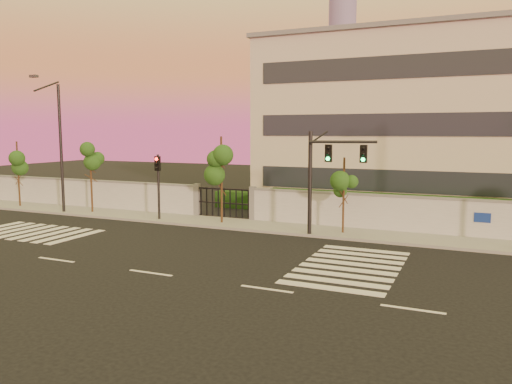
# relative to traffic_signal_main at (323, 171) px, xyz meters

# --- Properties ---
(ground) EXTENTS (120.00, 120.00, 0.00)m
(ground) POSITION_rel_traffic_signal_main_xyz_m (-4.30, -9.20, -3.54)
(ground) COLOR black
(ground) RESTS_ON ground
(sidewalk) EXTENTS (60.00, 3.00, 0.15)m
(sidewalk) POSITION_rel_traffic_signal_main_xyz_m (-4.30, 1.30, -3.46)
(sidewalk) COLOR gray
(sidewalk) RESTS_ON ground
(perimeter_wall) EXTENTS (60.00, 0.36, 2.20)m
(perimeter_wall) POSITION_rel_traffic_signal_main_xyz_m (-4.19, 2.80, -2.47)
(perimeter_wall) COLOR #A9ACB0
(perimeter_wall) RESTS_ON ground
(hedge_row) EXTENTS (41.00, 4.25, 1.80)m
(hedge_row) POSITION_rel_traffic_signal_main_xyz_m (-3.13, 5.54, -2.72)
(hedge_row) COLOR black
(hedge_row) RESTS_ON ground
(institutional_building) EXTENTS (24.40, 12.40, 12.25)m
(institutional_building) POSITION_rel_traffic_signal_main_xyz_m (4.70, 12.78, 2.62)
(institutional_building) COLOR beige
(institutional_building) RESTS_ON ground
(distant_skyscraper) EXTENTS (16.00, 16.00, 118.00)m
(distant_skyscraper) POSITION_rel_traffic_signal_main_xyz_m (-69.30, 270.80, 58.44)
(distant_skyscraper) COLOR slate
(distant_skyscraper) RESTS_ON ground
(road_markings) EXTENTS (57.00, 7.62, 0.02)m
(road_markings) POSITION_rel_traffic_signal_main_xyz_m (-5.88, -5.44, -3.53)
(road_markings) COLOR silver
(road_markings) RESTS_ON ground
(street_tree_b) EXTENTS (1.47, 1.17, 4.87)m
(street_tree_b) POSITION_rel_traffic_signal_main_xyz_m (-23.30, 1.02, 0.04)
(street_tree_b) COLOR #382314
(street_tree_b) RESTS_ON ground
(street_tree_c) EXTENTS (1.60, 1.28, 4.85)m
(street_tree_c) POSITION_rel_traffic_signal_main_xyz_m (-16.48, 1.04, 0.03)
(street_tree_c) COLOR #382314
(street_tree_c) RESTS_ON ground
(street_tree_d) EXTENTS (1.61, 1.28, 5.30)m
(street_tree_d) POSITION_rel_traffic_signal_main_xyz_m (-6.56, 1.12, 0.36)
(street_tree_d) COLOR #382314
(street_tree_d) RESTS_ON ground
(street_tree_e) EXTENTS (1.38, 1.10, 4.21)m
(street_tree_e) POSITION_rel_traffic_signal_main_xyz_m (0.86, 1.10, -0.44)
(street_tree_e) COLOR #382314
(street_tree_e) RESTS_ON ground
(traffic_signal_main) EXTENTS (3.49, 1.09, 5.60)m
(traffic_signal_main) POSITION_rel_traffic_signal_main_xyz_m (0.00, 0.00, 0.00)
(traffic_signal_main) COLOR black
(traffic_signal_main) RESTS_ON ground
(traffic_signal_secondary) EXTENTS (0.32, 0.33, 4.18)m
(traffic_signal_secondary) POSITION_rel_traffic_signal_main_xyz_m (-10.70, 0.52, -0.89)
(traffic_signal_secondary) COLOR black
(traffic_signal_secondary) RESTS_ON ground
(streetlight_west) EXTENTS (0.54, 2.19, 9.11)m
(streetlight_west) POSITION_rel_traffic_signal_main_xyz_m (-18.36, 0.12, 1.38)
(streetlight_west) COLOR black
(streetlight_west) RESTS_ON ground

